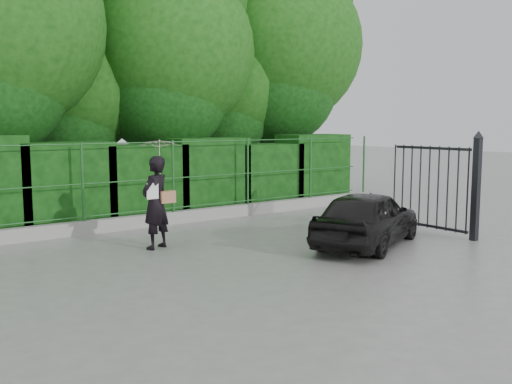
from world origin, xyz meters
TOP-DOWN VIEW (x-y plane):
  - ground at (0.00, 0.00)m, footprint 80.00×80.00m
  - kerb at (0.00, 4.50)m, footprint 14.00×0.25m
  - fence at (0.22, 4.50)m, footprint 14.13×0.06m
  - hedge at (0.06, 5.50)m, footprint 14.20×1.20m
  - trees at (1.14, 7.74)m, footprint 17.10×6.15m
  - gate at (4.60, -0.72)m, footprint 0.22×2.33m
  - woman at (-1.19, 2.19)m, footprint 0.97×0.85m
  - car at (2.33, -0.20)m, footprint 3.71×2.61m

SIDE VIEW (x-z plane):
  - ground at x=0.00m, z-range 0.00..0.00m
  - kerb at x=0.00m, z-range 0.00..0.30m
  - car at x=2.33m, z-range 0.00..1.17m
  - hedge at x=0.06m, z-range -0.11..2.15m
  - gate at x=4.60m, z-range 0.01..2.37m
  - fence at x=0.22m, z-range 0.30..2.10m
  - woman at x=-1.19m, z-range 0.26..2.47m
  - trees at x=1.14m, z-range 0.58..8.66m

